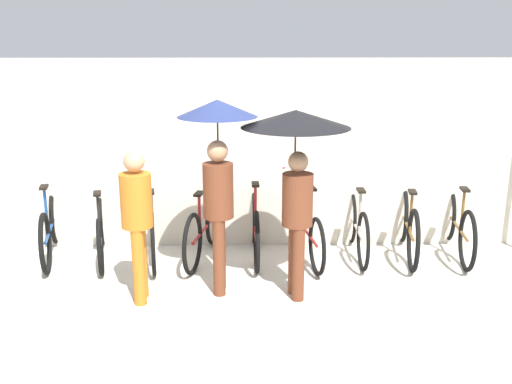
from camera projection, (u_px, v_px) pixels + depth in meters
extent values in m
plane|color=beige|center=(257.00, 305.00, 5.93)|extent=(30.00, 30.00, 0.00)
cube|color=beige|center=(255.00, 155.00, 7.37)|extent=(13.14, 0.12, 2.44)
torus|color=black|center=(55.00, 216.00, 7.63)|extent=(0.21, 0.73, 0.73)
torus|color=black|center=(45.00, 243.00, 6.64)|extent=(0.21, 0.73, 0.73)
cylinder|color=#19478C|center=(50.00, 229.00, 7.13)|extent=(0.26, 1.04, 0.04)
cylinder|color=#19478C|center=(46.00, 211.00, 6.88)|extent=(0.04, 0.04, 0.58)
cube|color=black|center=(44.00, 187.00, 6.80)|extent=(0.13, 0.21, 0.03)
cylinder|color=#19478C|center=(52.00, 192.00, 7.54)|extent=(0.04, 0.04, 0.68)
cylinder|color=#19478C|center=(50.00, 167.00, 7.45)|extent=(0.44, 0.12, 0.03)
torus|color=black|center=(101.00, 220.00, 7.57)|extent=(0.20, 0.67, 0.67)
torus|color=black|center=(100.00, 247.00, 6.62)|extent=(0.20, 0.67, 0.67)
cylinder|color=black|center=(101.00, 232.00, 7.09)|extent=(0.26, 0.99, 0.04)
cylinder|color=black|center=(99.00, 216.00, 6.86)|extent=(0.04, 0.04, 0.54)
cube|color=black|center=(97.00, 193.00, 6.78)|extent=(0.13, 0.22, 0.03)
cylinder|color=black|center=(99.00, 197.00, 7.48)|extent=(0.04, 0.04, 0.63)
cylinder|color=black|center=(98.00, 174.00, 7.40)|extent=(0.43, 0.13, 0.03)
torus|color=black|center=(152.00, 216.00, 7.62)|extent=(0.17, 0.75, 0.76)
torus|color=black|center=(153.00, 243.00, 6.60)|extent=(0.17, 0.75, 0.76)
cylinder|color=#A59E93|center=(152.00, 228.00, 7.11)|extent=(0.21, 1.07, 0.04)
cylinder|color=#A59E93|center=(152.00, 213.00, 6.87)|extent=(0.04, 0.04, 0.51)
cube|color=black|center=(150.00, 192.00, 6.79)|extent=(0.12, 0.21, 0.03)
cylinder|color=#A59E93|center=(151.00, 192.00, 7.53)|extent=(0.04, 0.04, 0.65)
cylinder|color=#A59E93|center=(150.00, 168.00, 7.45)|extent=(0.44, 0.10, 0.03)
torus|color=black|center=(214.00, 217.00, 7.60)|extent=(0.19, 0.73, 0.73)
torus|color=black|center=(193.00, 244.00, 6.62)|extent=(0.19, 0.73, 0.73)
cylinder|color=maroon|center=(204.00, 230.00, 7.11)|extent=(0.23, 1.01, 0.04)
cylinder|color=maroon|center=(200.00, 215.00, 6.87)|extent=(0.04, 0.04, 0.50)
cube|color=black|center=(199.00, 194.00, 6.80)|extent=(0.13, 0.21, 0.03)
cylinder|color=maroon|center=(213.00, 196.00, 7.52)|extent=(0.04, 0.04, 0.60)
cylinder|color=maroon|center=(213.00, 173.00, 7.44)|extent=(0.44, 0.11, 0.03)
torus|color=black|center=(254.00, 216.00, 7.63)|extent=(0.07, 0.74, 0.74)
torus|color=black|center=(257.00, 242.00, 6.67)|extent=(0.07, 0.74, 0.74)
cylinder|color=maroon|center=(255.00, 228.00, 7.15)|extent=(0.05, 0.99, 0.04)
cylinder|color=maroon|center=(256.00, 209.00, 6.91)|extent=(0.04, 0.04, 0.60)
cube|color=black|center=(256.00, 184.00, 6.82)|extent=(0.09, 0.20, 0.03)
cylinder|color=maroon|center=(254.00, 192.00, 7.54)|extent=(0.04, 0.04, 0.67)
cylinder|color=maroon|center=(254.00, 168.00, 7.45)|extent=(0.44, 0.04, 0.03)
torus|color=black|center=(298.00, 219.00, 7.59)|extent=(0.14, 0.69, 0.69)
torus|color=black|center=(317.00, 246.00, 6.61)|extent=(0.14, 0.69, 0.69)
cylinder|color=maroon|center=(307.00, 232.00, 7.10)|extent=(0.17, 1.02, 0.04)
cylinder|color=maroon|center=(311.00, 213.00, 6.85)|extent=(0.04, 0.04, 0.59)
cube|color=black|center=(311.00, 188.00, 6.76)|extent=(0.11, 0.21, 0.03)
cylinder|color=maroon|center=(298.00, 194.00, 7.49)|extent=(0.04, 0.04, 0.71)
cylinder|color=maroon|center=(299.00, 167.00, 7.40)|extent=(0.44, 0.08, 0.03)
torus|color=black|center=(351.00, 217.00, 7.65)|extent=(0.07, 0.71, 0.71)
torus|color=black|center=(363.00, 241.00, 6.73)|extent=(0.07, 0.71, 0.71)
cylinder|color=#A59E93|center=(357.00, 228.00, 7.19)|extent=(0.06, 0.96, 0.04)
cylinder|color=#A59E93|center=(360.00, 212.00, 6.96)|extent=(0.04, 0.04, 0.53)
cube|color=black|center=(361.00, 190.00, 6.89)|extent=(0.10, 0.20, 0.03)
cylinder|color=#A59E93|center=(352.00, 193.00, 7.56)|extent=(0.04, 0.04, 0.66)
cylinder|color=#A59E93|center=(353.00, 169.00, 7.48)|extent=(0.44, 0.04, 0.03)
torus|color=black|center=(403.00, 214.00, 7.68)|extent=(0.16, 0.76, 0.76)
torus|color=black|center=(413.00, 240.00, 6.69)|extent=(0.16, 0.76, 0.76)
cylinder|color=brown|center=(408.00, 226.00, 7.18)|extent=(0.18, 1.02, 0.04)
cylinder|color=brown|center=(411.00, 212.00, 6.95)|extent=(0.04, 0.04, 0.49)
cube|color=black|center=(413.00, 192.00, 6.88)|extent=(0.12, 0.21, 0.03)
cylinder|color=brown|center=(404.00, 194.00, 7.60)|extent=(0.04, 0.04, 0.58)
cylinder|color=brown|center=(406.00, 172.00, 7.52)|extent=(0.44, 0.09, 0.03)
torus|color=black|center=(448.00, 214.00, 7.74)|extent=(0.15, 0.74, 0.74)
torus|color=black|center=(467.00, 241.00, 6.72)|extent=(0.15, 0.74, 0.74)
cylinder|color=brown|center=(457.00, 226.00, 7.23)|extent=(0.18, 1.06, 0.04)
cylinder|color=brown|center=(463.00, 211.00, 6.98)|extent=(0.04, 0.04, 0.52)
cube|color=black|center=(465.00, 189.00, 6.91)|extent=(0.12, 0.21, 0.03)
cylinder|color=brown|center=(451.00, 189.00, 7.65)|extent=(0.04, 0.04, 0.69)
cylinder|color=brown|center=(453.00, 164.00, 7.56)|extent=(0.44, 0.09, 0.03)
cylinder|color=#C66B1E|center=(139.00, 267.00, 5.84)|extent=(0.13, 0.13, 0.82)
cylinder|color=#C66B1E|center=(141.00, 261.00, 6.01)|extent=(0.13, 0.13, 0.82)
cylinder|color=#C66B1E|center=(136.00, 200.00, 5.75)|extent=(0.32, 0.32, 0.56)
sphere|color=tan|center=(134.00, 161.00, 5.64)|extent=(0.21, 0.21, 0.21)
cylinder|color=brown|center=(219.00, 258.00, 6.05)|extent=(0.13, 0.13, 0.85)
cylinder|color=brown|center=(220.00, 252.00, 6.22)|extent=(0.13, 0.13, 0.85)
cylinder|color=brown|center=(218.00, 191.00, 5.95)|extent=(0.32, 0.32, 0.58)
sphere|color=tan|center=(217.00, 151.00, 5.84)|extent=(0.22, 0.22, 0.22)
cylinder|color=#332D28|center=(218.00, 151.00, 5.98)|extent=(0.02, 0.02, 0.72)
cone|color=#19234C|center=(217.00, 108.00, 5.86)|extent=(0.84, 0.84, 0.18)
cylinder|color=brown|center=(298.00, 264.00, 5.93)|extent=(0.13, 0.13, 0.81)
cylinder|color=brown|center=(294.00, 258.00, 6.11)|extent=(0.13, 0.13, 0.81)
cylinder|color=brown|center=(297.00, 200.00, 5.84)|extent=(0.32, 0.32, 0.55)
sphere|color=tan|center=(298.00, 162.00, 5.74)|extent=(0.21, 0.21, 0.21)
cylinder|color=#332D28|center=(295.00, 161.00, 5.87)|extent=(0.02, 0.02, 0.69)
cone|color=black|center=(296.00, 119.00, 5.76)|extent=(1.13, 1.13, 0.18)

